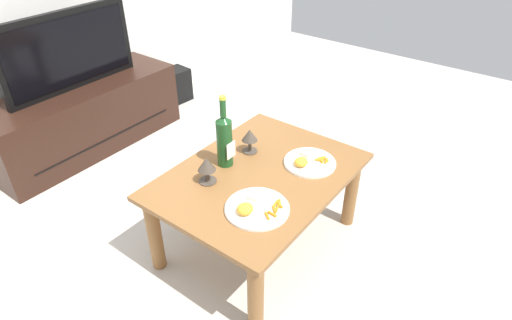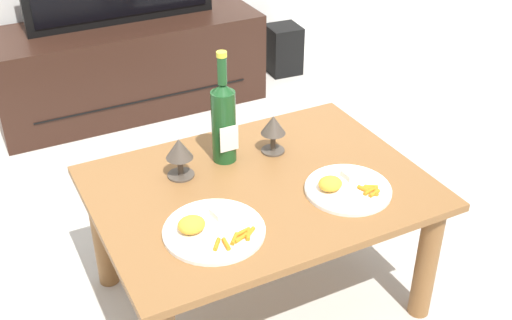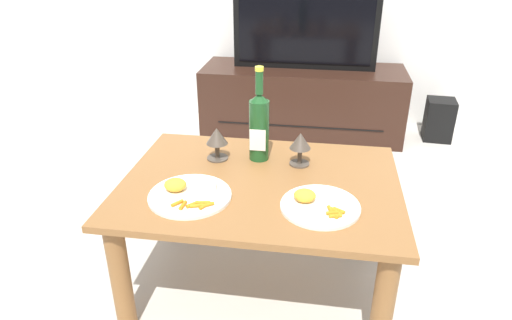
{
  "view_description": "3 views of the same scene",
  "coord_description": "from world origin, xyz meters",
  "views": [
    {
      "loc": [
        -1.38,
        -1.02,
        1.7
      ],
      "look_at": [
        0.03,
        0.04,
        0.51
      ],
      "focal_mm": 30.31,
      "sensor_mm": 36.0,
      "label": 1
    },
    {
      "loc": [
        -0.76,
        -1.45,
        1.57
      ],
      "look_at": [
        0.0,
        0.03,
        0.53
      ],
      "focal_mm": 44.99,
      "sensor_mm": 36.0,
      "label": 2
    },
    {
      "loc": [
        0.21,
        -1.45,
        1.27
      ],
      "look_at": [
        -0.02,
        0.05,
        0.52
      ],
      "focal_mm": 31.99,
      "sensor_mm": 36.0,
      "label": 3
    }
  ],
  "objects": [
    {
      "name": "dinner_plate_left",
      "position": [
        -0.23,
        -0.15,
        0.47
      ],
      "size": [
        0.29,
        0.29,
        0.05
      ],
      "color": "white",
      "rests_on": "dining_table"
    },
    {
      "name": "dining_table",
      "position": [
        0.0,
        0.0,
        0.38
      ],
      "size": [
        1.01,
        0.75,
        0.46
      ],
      "color": "brown",
      "rests_on": "ground_plane"
    },
    {
      "name": "floor_speaker",
      "position": [
        0.99,
        1.62,
        0.14
      ],
      "size": [
        0.19,
        0.19,
        0.28
      ],
      "primitive_type": "cube",
      "rotation": [
        0.0,
        0.0,
        -0.07
      ],
      "color": "black",
      "rests_on": "ground_plane"
    },
    {
      "name": "tv_stand",
      "position": [
        0.06,
        1.59,
        0.23
      ],
      "size": [
        1.36,
        0.48,
        0.47
      ],
      "color": "black",
      "rests_on": "ground_plane"
    },
    {
      "name": "goblet_left",
      "position": [
        -0.2,
        0.16,
        0.55
      ],
      "size": [
        0.09,
        0.09,
        0.13
      ],
      "color": "#473D33",
      "rests_on": "dining_table"
    },
    {
      "name": "wine_bottle",
      "position": [
        -0.03,
        0.19,
        0.61
      ],
      "size": [
        0.08,
        0.08,
        0.38
      ],
      "color": "#19471E",
      "rests_on": "dining_table"
    },
    {
      "name": "goblet_right",
      "position": [
        0.13,
        0.16,
        0.55
      ],
      "size": [
        0.08,
        0.08,
        0.13
      ],
      "color": "#473D33",
      "rests_on": "dining_table"
    },
    {
      "name": "ground_plane",
      "position": [
        0.0,
        0.0,
        0.0
      ],
      "size": [
        6.4,
        6.4,
        0.0
      ],
      "primitive_type": "plane",
      "color": "#B7B2A8"
    },
    {
      "name": "dinner_plate_right",
      "position": [
        0.22,
        -0.15,
        0.47
      ],
      "size": [
        0.26,
        0.26,
        0.05
      ],
      "color": "white",
      "rests_on": "dining_table"
    }
  ]
}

